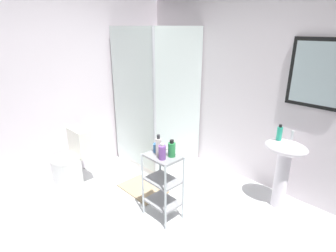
% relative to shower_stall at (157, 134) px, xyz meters
% --- Properties ---
extents(ground_plane, '(4.20, 4.20, 0.02)m').
position_rel_shower_stall_xyz_m(ground_plane, '(1.19, -1.23, -0.47)').
color(ground_plane, silver).
extents(wall_back, '(4.20, 0.14, 2.50)m').
position_rel_shower_stall_xyz_m(wall_back, '(1.20, 0.62, 0.79)').
color(wall_back, white).
rests_on(wall_back, ground_plane).
extents(wall_left, '(0.10, 4.20, 2.50)m').
position_rel_shower_stall_xyz_m(wall_left, '(-0.66, -1.23, 0.79)').
color(wall_left, white).
rests_on(wall_left, ground_plane).
extents(shower_stall, '(0.92, 0.92, 2.00)m').
position_rel_shower_stall_xyz_m(shower_stall, '(0.00, 0.00, 0.00)').
color(shower_stall, white).
rests_on(shower_stall, ground_plane).
extents(pedestal_sink, '(0.46, 0.37, 0.81)m').
position_rel_shower_stall_xyz_m(pedestal_sink, '(1.80, 0.29, 0.12)').
color(pedestal_sink, white).
rests_on(pedestal_sink, ground_plane).
extents(sink_faucet, '(0.03, 0.03, 0.10)m').
position_rel_shower_stall_xyz_m(sink_faucet, '(1.80, 0.41, 0.40)').
color(sink_faucet, silver).
rests_on(sink_faucet, pedestal_sink).
extents(toilet, '(0.37, 0.49, 0.76)m').
position_rel_shower_stall_xyz_m(toilet, '(-0.29, -1.25, -0.15)').
color(toilet, white).
rests_on(toilet, ground_plane).
extents(storage_cart, '(0.38, 0.28, 0.74)m').
position_rel_shower_stall_xyz_m(storage_cart, '(1.00, -0.81, -0.03)').
color(storage_cart, silver).
rests_on(storage_cart, ground_plane).
extents(hand_soap_bottle, '(0.06, 0.06, 0.18)m').
position_rel_shower_stall_xyz_m(hand_soap_bottle, '(1.70, 0.28, 0.43)').
color(hand_soap_bottle, '#2DBC99').
rests_on(hand_soap_bottle, pedestal_sink).
extents(body_wash_bottle_green, '(0.07, 0.07, 0.18)m').
position_rel_shower_stall_xyz_m(body_wash_bottle_green, '(1.07, -0.76, 0.36)').
color(body_wash_bottle_green, green).
rests_on(body_wash_bottle_green, storage_cart).
extents(lotion_bottle_white, '(0.06, 0.06, 0.23)m').
position_rel_shower_stall_xyz_m(lotion_bottle_white, '(0.96, -0.83, 0.38)').
color(lotion_bottle_white, white).
rests_on(lotion_bottle_white, storage_cart).
extents(conditioner_bottle_purple, '(0.07, 0.07, 0.17)m').
position_rel_shower_stall_xyz_m(conditioner_bottle_purple, '(1.05, -0.87, 0.35)').
color(conditioner_bottle_purple, '#8C55B2').
rests_on(conditioner_bottle_purple, storage_cart).
extents(rinse_cup, '(0.08, 0.08, 0.09)m').
position_rel_shower_stall_xyz_m(rinse_cup, '(0.89, -0.79, 0.32)').
color(rinse_cup, '#3870B2').
rests_on(rinse_cup, storage_cart).
extents(bath_mat, '(0.60, 0.40, 0.02)m').
position_rel_shower_stall_xyz_m(bath_mat, '(0.43, -0.65, -0.45)').
color(bath_mat, tan).
rests_on(bath_mat, ground_plane).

